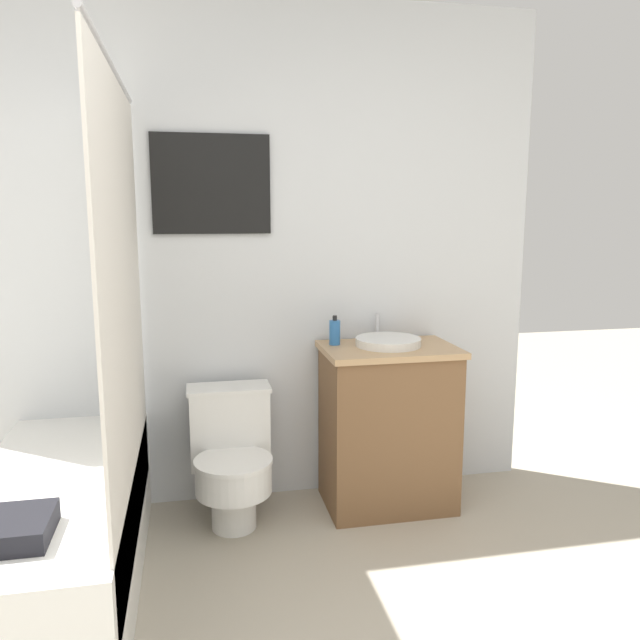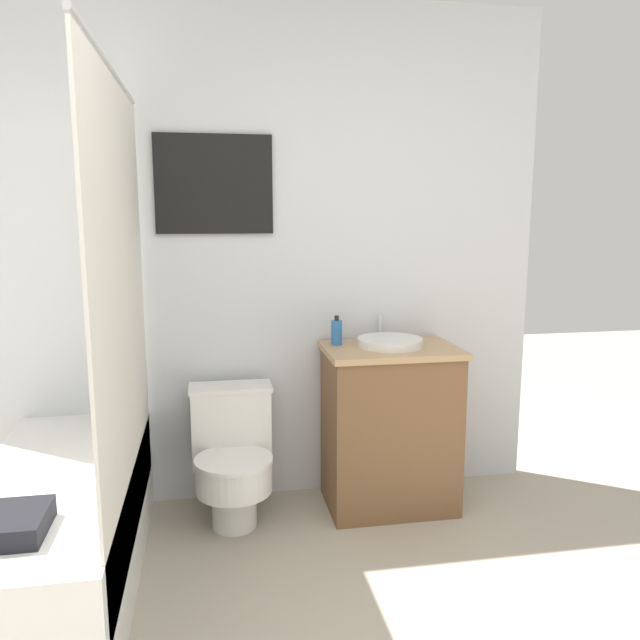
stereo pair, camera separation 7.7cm
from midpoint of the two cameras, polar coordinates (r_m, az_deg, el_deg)
wall_back at (r=3.15m, az=-6.85°, el=5.77°), size 3.11×0.07×2.50m
shower_area at (r=2.70m, az=-21.89°, el=-16.71°), size 0.60×1.49×1.98m
toilet at (r=3.08m, az=-7.27°, el=-12.00°), size 0.40×0.51×0.64m
vanity at (r=3.19m, az=7.07°, el=-9.67°), size 0.66×0.46×0.82m
sink at (r=3.10m, az=7.12°, el=-2.00°), size 0.32×0.36×0.13m
soap_bottle at (r=3.10m, az=2.24°, el=-1.12°), size 0.05×0.05×0.15m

